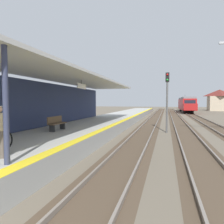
{
  "coord_description": "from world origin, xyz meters",
  "views": [
    {
      "loc": [
        3.72,
        -1.3,
        2.69
      ],
      "look_at": [
        0.67,
        9.68,
        2.1
      ],
      "focal_mm": 31.47,
      "sensor_mm": 36.0,
      "label": 1
    }
  ],
  "objects_px": {
    "rail_signal_post": "(167,96)",
    "platform_bench": "(57,123)",
    "approaching_train": "(186,104)",
    "distant_trackside_house": "(219,100)"
  },
  "relations": [
    {
      "from": "rail_signal_post",
      "to": "platform_bench",
      "type": "xyz_separation_m",
      "value": [
        -6.67,
        -6.79,
        -1.82
      ]
    },
    {
      "from": "approaching_train",
      "to": "platform_bench",
      "type": "xyz_separation_m",
      "value": [
        -11.6,
        -43.93,
        -0.8
      ]
    },
    {
      "from": "approaching_train",
      "to": "rail_signal_post",
      "type": "xyz_separation_m",
      "value": [
        -4.93,
        -37.14,
        1.02
      ]
    },
    {
      "from": "rail_signal_post",
      "to": "platform_bench",
      "type": "bearing_deg",
      "value": -134.49
    },
    {
      "from": "distant_trackside_house",
      "to": "platform_bench",
      "type": "bearing_deg",
      "value": -111.88
    },
    {
      "from": "rail_signal_post",
      "to": "platform_bench",
      "type": "distance_m",
      "value": 9.69
    },
    {
      "from": "rail_signal_post",
      "to": "distant_trackside_house",
      "type": "height_order",
      "value": "distant_trackside_house"
    },
    {
      "from": "approaching_train",
      "to": "distant_trackside_house",
      "type": "xyz_separation_m",
      "value": [
        10.3,
        10.6,
        1.16
      ]
    },
    {
      "from": "approaching_train",
      "to": "rail_signal_post",
      "type": "relative_size",
      "value": 3.77
    },
    {
      "from": "approaching_train",
      "to": "distant_trackside_house",
      "type": "distance_m",
      "value": 14.82
    }
  ]
}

